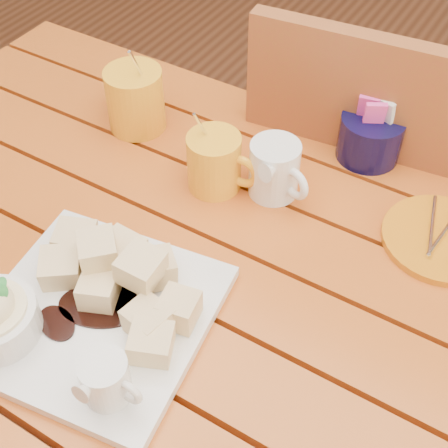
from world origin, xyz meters
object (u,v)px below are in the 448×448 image
Objects in this scene: coffee_mug_left at (134,98)px; orange_saucer at (442,239)px; dessert_plate at (75,309)px; coffee_mug_right at (216,162)px; table at (181,306)px; chair_far at (372,202)px.

orange_saucer is (0.53, 0.01, -0.05)m from coffee_mug_left.
dessert_plate is 2.28× the size of coffee_mug_right.
table is 0.21m from dessert_plate.
coffee_mug_right is (0.19, -0.06, -0.01)m from coffee_mug_left.
chair_far is at bearing 58.00° from coffee_mug_right.
coffee_mug_left is (-0.23, 0.21, 0.16)m from table.
orange_saucer is (0.30, 0.22, 0.11)m from table.
coffee_mug_right is 0.14× the size of chair_far.
coffee_mug_right reaches higher than table.
table is 7.22× the size of orange_saucer.
coffee_mug_left reaches higher than dessert_plate.
table is 0.50m from chair_far.
coffee_mug_right reaches higher than orange_saucer.
dessert_plate is 0.31m from coffee_mug_right.
dessert_plate is 0.51m from orange_saucer.
table is 0.35m from coffee_mug_left.
coffee_mug_left is at bearing 116.44° from dessert_plate.
chair_far reaches higher than orange_saucer.
chair_far is at bearing 73.92° from dessert_plate.
orange_saucer is at bearing 46.97° from dessert_plate.
orange_saucer is 0.38m from chair_far.
coffee_mug_left is (-0.18, 0.36, 0.02)m from dessert_plate.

